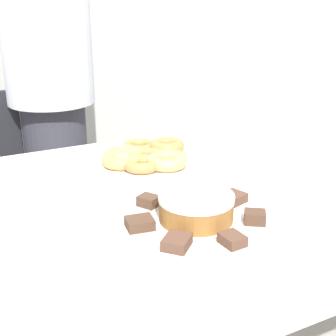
% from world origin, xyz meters
% --- Properties ---
extents(table, '(1.98, 1.00, 0.77)m').
position_xyz_m(table, '(0.00, 0.00, 0.70)').
color(table, white).
rests_on(table, ground_plane).
extents(person_standing, '(0.36, 0.36, 1.66)m').
position_xyz_m(person_standing, '(-0.08, 0.98, 0.87)').
color(person_standing, '#383842').
rests_on(person_standing, ground_plane).
extents(plate_cake, '(0.35, 0.35, 0.01)m').
position_xyz_m(plate_cake, '(-0.04, -0.15, 0.78)').
color(plate_cake, white).
rests_on(plate_cake, table).
extents(plate_donuts, '(0.38, 0.38, 0.01)m').
position_xyz_m(plate_donuts, '(0.02, 0.23, 0.78)').
color(plate_donuts, white).
rests_on(plate_donuts, table).
extents(frosted_cake, '(0.17, 0.17, 0.06)m').
position_xyz_m(frosted_cake, '(-0.04, -0.15, 0.81)').
color(frosted_cake, '#9E662D').
rests_on(frosted_cake, plate_cake).
extents(lamington_0, '(0.06, 0.06, 0.02)m').
position_xyz_m(lamington_0, '(-0.16, -0.14, 0.79)').
color(lamington_0, '#513828').
rests_on(lamington_0, plate_cake).
extents(lamington_1, '(0.08, 0.07, 0.02)m').
position_xyz_m(lamington_1, '(-0.13, -0.24, 0.79)').
color(lamington_1, brown).
rests_on(lamington_1, plate_cake).
extents(lamington_2, '(0.04, 0.05, 0.02)m').
position_xyz_m(lamington_2, '(-0.03, -0.28, 0.79)').
color(lamington_2, brown).
rests_on(lamington_2, plate_cake).
extents(lamington_3, '(0.06, 0.06, 0.03)m').
position_xyz_m(lamington_3, '(0.07, -0.23, 0.80)').
color(lamington_3, '#513828').
rests_on(lamington_3, plate_cake).
extents(lamington_4, '(0.07, 0.07, 0.02)m').
position_xyz_m(lamington_4, '(0.09, -0.12, 0.79)').
color(lamington_4, brown).
rests_on(lamington_4, plate_cake).
extents(lamington_5, '(0.05, 0.06, 0.02)m').
position_xyz_m(lamington_5, '(0.01, -0.04, 0.79)').
color(lamington_5, brown).
rests_on(lamington_5, plate_cake).
extents(lamington_6, '(0.06, 0.06, 0.02)m').
position_xyz_m(lamington_6, '(-0.10, -0.04, 0.80)').
color(lamington_6, '#513828').
rests_on(lamington_6, plate_cake).
extents(donut_0, '(0.11, 0.11, 0.03)m').
position_xyz_m(donut_0, '(0.02, 0.23, 0.80)').
color(donut_0, '#D18E4C').
rests_on(donut_0, plate_donuts).
extents(donut_1, '(0.11, 0.11, 0.03)m').
position_xyz_m(donut_1, '(-0.03, 0.29, 0.80)').
color(donut_1, '#E5AD66').
rests_on(donut_1, plate_donuts).
extents(donut_2, '(0.12, 0.12, 0.03)m').
position_xyz_m(donut_2, '(-0.06, 0.24, 0.80)').
color(donut_2, tan).
rests_on(donut_2, plate_donuts).
extents(donut_3, '(0.11, 0.11, 0.03)m').
position_xyz_m(donut_3, '(-0.02, 0.18, 0.80)').
color(donut_3, '#C68447').
rests_on(donut_3, plate_donuts).
extents(donut_4, '(0.12, 0.12, 0.04)m').
position_xyz_m(donut_4, '(0.05, 0.16, 0.80)').
color(donut_4, '#E5AD66').
rests_on(donut_4, plate_donuts).
extents(donut_5, '(0.10, 0.10, 0.03)m').
position_xyz_m(donut_5, '(0.08, 0.20, 0.80)').
color(donut_5, '#D18E4C').
rests_on(donut_5, plate_donuts).
extents(donut_6, '(0.11, 0.11, 0.04)m').
position_xyz_m(donut_6, '(0.11, 0.28, 0.80)').
color(donut_6, '#C68447').
rests_on(donut_6, plate_donuts).
extents(donut_7, '(0.11, 0.11, 0.03)m').
position_xyz_m(donut_7, '(0.04, 0.34, 0.80)').
color(donut_7, '#C68447').
rests_on(donut_7, plate_donuts).
extents(napkin, '(0.18, 0.16, 0.01)m').
position_xyz_m(napkin, '(0.54, 0.12, 0.78)').
color(napkin, white).
rests_on(napkin, table).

